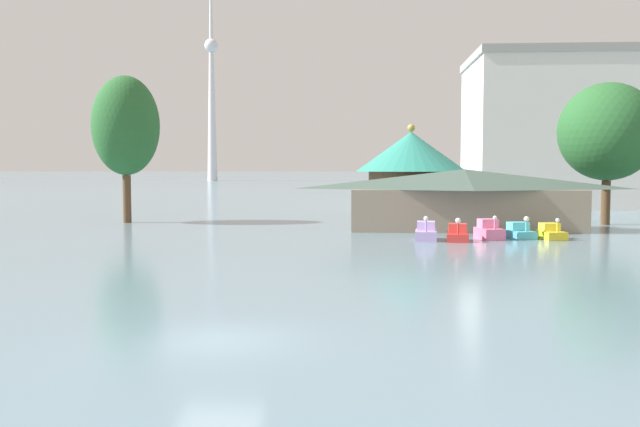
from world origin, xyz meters
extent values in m
plane|color=slate|center=(0.00, 0.00, 0.00)|extent=(2000.00, 2000.00, 0.00)
cube|color=#B299D8|center=(8.69, 29.02, 0.35)|extent=(1.74, 3.10, 0.70)
cube|color=#C8ADF0|center=(8.73, 29.39, 1.00)|extent=(1.37, 1.45, 0.61)
cylinder|color=#B299D8|center=(8.58, 27.83, 1.07)|extent=(0.14, 0.14, 0.74)
sphere|color=white|center=(8.58, 27.83, 1.61)|extent=(0.34, 0.34, 0.34)
cube|color=red|center=(10.83, 28.45, 0.28)|extent=(1.72, 2.59, 0.56)
cube|color=#E8423C|center=(10.86, 28.75, 0.89)|extent=(1.35, 1.23, 0.65)
cylinder|color=red|center=(10.72, 27.48, 0.94)|extent=(0.14, 0.14, 0.75)
sphere|color=white|center=(10.72, 27.48, 1.50)|extent=(0.38, 0.38, 0.38)
cube|color=pink|center=(13.28, 30.01, 0.40)|extent=(1.92, 2.71, 0.79)
cube|color=pink|center=(13.22, 30.31, 1.11)|extent=(1.43, 1.34, 0.64)
cylinder|color=pink|center=(13.48, 29.04, 1.12)|extent=(0.14, 0.14, 0.67)
sphere|color=white|center=(13.48, 29.04, 1.60)|extent=(0.29, 0.29, 0.29)
cube|color=#4CB7CC|center=(15.56, 30.59, 0.28)|extent=(2.10, 2.73, 0.57)
cube|color=#5DCDE2|center=(15.49, 30.88, 0.87)|extent=(1.55, 1.38, 0.60)
cylinder|color=#4CB7CC|center=(15.80, 29.66, 0.93)|extent=(0.14, 0.14, 0.72)
sphere|color=white|center=(15.80, 29.66, 1.48)|extent=(0.38, 0.38, 0.38)
cube|color=yellow|center=(17.67, 30.16, 0.29)|extent=(1.84, 2.60, 0.59)
cube|color=yellow|center=(17.62, 30.45, 0.87)|extent=(1.39, 1.27, 0.56)
cylinder|color=yellow|center=(17.84, 29.22, 0.94)|extent=(0.14, 0.14, 0.71)
sphere|color=white|center=(17.84, 29.22, 1.44)|extent=(0.29, 0.29, 0.29)
cube|color=gray|center=(12.57, 37.64, 1.68)|extent=(18.47, 6.60, 3.36)
pyramid|color=#42564C|center=(12.57, 37.64, 4.17)|extent=(19.95, 7.59, 1.63)
cylinder|color=brown|center=(8.62, 43.76, 2.38)|extent=(7.69, 7.69, 4.76)
cone|color=teal|center=(8.62, 43.76, 6.57)|extent=(10.08, 10.08, 3.61)
sphere|color=#B7993D|center=(8.62, 43.76, 8.72)|extent=(0.70, 0.70, 0.70)
cylinder|color=brown|center=(-17.63, 43.02, 2.21)|extent=(0.75, 0.75, 4.42)
ellipsoid|color=#28602D|center=(-17.63, 43.02, 8.99)|extent=(6.18, 6.18, 9.15)
cylinder|color=brown|center=(25.97, 43.37, 1.98)|extent=(0.78, 0.78, 3.96)
ellipsoid|color=#28602D|center=(25.97, 43.37, 8.31)|extent=(8.60, 8.60, 8.69)
cube|color=silver|center=(31.68, 73.47, 9.40)|extent=(26.24, 18.29, 18.81)
cube|color=#999993|center=(31.68, 73.47, 19.31)|extent=(26.77, 18.66, 1.00)
cone|color=silver|center=(-55.57, 253.04, 46.89)|extent=(3.96, 3.96, 93.78)
sphere|color=silver|center=(-55.57, 253.04, 53.30)|extent=(5.35, 5.35, 5.35)
camera|label=1|loc=(4.21, -19.83, 5.09)|focal=38.81mm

